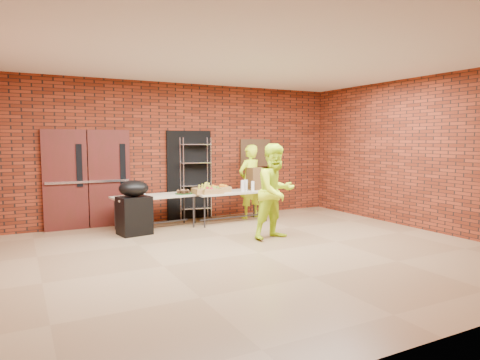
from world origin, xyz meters
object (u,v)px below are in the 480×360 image
at_px(volunteer_woman, 250,181).
at_px(volunteer_man, 276,191).
at_px(table_right, 231,194).
at_px(coffee_dispenser, 257,178).
at_px(wire_rack, 196,179).
at_px(table_left, 155,198).
at_px(covered_grill, 134,207).

xyz_separation_m(volunteer_woman, volunteer_man, (-0.62, -2.14, 0.02)).
distance_m(volunteer_woman, volunteer_man, 2.23).
xyz_separation_m(table_right, volunteer_man, (0.04, -1.84, 0.25)).
bearing_deg(coffee_dispenser, volunteer_woman, 105.68).
xyz_separation_m(wire_rack, volunteer_man, (0.60, -2.56, -0.06)).
xyz_separation_m(table_left, coffee_dispenser, (2.46, -0.06, 0.32)).
distance_m(coffee_dispenser, volunteer_woman, 0.25).
height_order(table_right, coffee_dispenser, coffee_dispenser).
bearing_deg(table_right, volunteer_woman, 22.84).
bearing_deg(volunteer_man, volunteer_woman, 64.36).
xyz_separation_m(table_left, volunteer_man, (1.78, -1.98, 0.26)).
height_order(wire_rack, volunteer_woman, wire_rack).
bearing_deg(coffee_dispenser, covered_grill, -174.14).
bearing_deg(volunteer_woman, covered_grill, -4.23).
height_order(volunteer_woman, volunteer_man, volunteer_man).
bearing_deg(volunteer_woman, coffee_dispenser, 91.17).
height_order(covered_grill, volunteer_man, volunteer_man).
relative_size(table_left, table_right, 1.02).
distance_m(table_left, coffee_dispenser, 2.48).
relative_size(wire_rack, volunteer_woman, 1.10).
bearing_deg(volunteer_man, table_right, 81.81).
bearing_deg(table_left, table_right, -10.50).
bearing_deg(volunteer_woman, table_left, -10.63).
distance_m(coffee_dispenser, volunteer_man, 2.03).
bearing_deg(wire_rack, table_left, -143.89).
bearing_deg(wire_rack, covered_grill, -141.09).
height_order(table_left, volunteer_woman, volunteer_woman).
height_order(wire_rack, table_right, wire_rack).
xyz_separation_m(table_right, volunteer_woman, (0.66, 0.30, 0.23)).
xyz_separation_m(table_right, coffee_dispenser, (0.72, 0.08, 0.32)).
xyz_separation_m(covered_grill, volunteer_man, (2.31, -1.61, 0.36)).
bearing_deg(wire_rack, table_right, -42.78).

